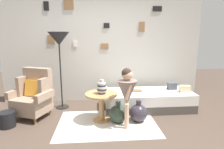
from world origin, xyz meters
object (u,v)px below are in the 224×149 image
object	(u,v)px
side_table	(101,101)
vase_striped	(102,88)
armchair	(34,95)
person_child	(127,91)
demijohn_near	(118,114)
book_on_daybed	(137,91)
floor_lamp	(59,41)
demijohn_far	(138,113)
magazine_basket	(7,119)
daybed	(148,100)

from	to	relation	value
side_table	vase_striped	size ratio (longest dim) A/B	2.26
vase_striped	armchair	bearing A→B (deg)	166.26
person_child	demijohn_near	bearing A→B (deg)	120.48
book_on_daybed	floor_lamp	bearing A→B (deg)	173.42
demijohn_far	vase_striped	bearing A→B (deg)	173.67
book_on_daybed	demijohn_far	bearing A→B (deg)	-99.04
demijohn_near	magazine_basket	bearing A→B (deg)	-179.32
vase_striped	demijohn_near	distance (m)	0.57
daybed	demijohn_far	xyz separation A→B (m)	(-0.36, -0.62, -0.03)
floor_lamp	demijohn_near	bearing A→B (deg)	-36.03
side_table	floor_lamp	bearing A→B (deg)	139.04
daybed	book_on_daybed	distance (m)	0.33
armchair	book_on_daybed	world-z (taller)	armchair
side_table	floor_lamp	xyz separation A→B (m)	(-0.87, 0.76, 1.09)
floor_lamp	person_child	xyz separation A→B (m)	(1.30, -1.07, -0.80)
floor_lamp	vase_striped	bearing A→B (deg)	-41.30
vase_striped	demijohn_near	world-z (taller)	vase_striped
demijohn_far	demijohn_near	bearing A→B (deg)	-179.18
book_on_daybed	demijohn_near	bearing A→B (deg)	-126.61
person_child	demijohn_near	size ratio (longest dim) A/B	2.54
daybed	magazine_basket	size ratio (longest dim) A/B	6.81
book_on_daybed	demijohn_near	distance (m)	0.86
armchair	floor_lamp	bearing A→B (deg)	43.53
vase_striped	demijohn_near	bearing A→B (deg)	-15.41
side_table	floor_lamp	distance (m)	1.59
magazine_basket	book_on_daybed	bearing A→B (deg)	15.45
side_table	person_child	size ratio (longest dim) A/B	0.57
floor_lamp	demijohn_far	size ratio (longest dim) A/B	3.98
vase_striped	demijohn_far	world-z (taller)	vase_striped
floor_lamp	armchair	bearing A→B (deg)	-136.47
daybed	person_child	world-z (taller)	person_child
vase_striped	person_child	bearing A→B (deg)	-35.23
side_table	vase_striped	world-z (taller)	vase_striped
daybed	vase_striped	distance (m)	1.26
side_table	demijohn_far	world-z (taller)	side_table
demijohn_near	demijohn_far	bearing A→B (deg)	0.82
armchair	book_on_daybed	bearing A→B (deg)	6.72
armchair	demijohn_near	xyz separation A→B (m)	(1.64, -0.41, -0.27)
book_on_daybed	magazine_basket	distance (m)	2.59
armchair	demijohn_near	world-z (taller)	armchair
daybed	demijohn_near	distance (m)	0.97
vase_striped	magazine_basket	world-z (taller)	vase_striped
side_table	person_child	distance (m)	0.61
daybed	side_table	size ratio (longest dim) A/B	3.13
book_on_daybed	demijohn_far	world-z (taller)	book_on_daybed
floor_lamp	person_child	bearing A→B (deg)	-39.44
vase_striped	demijohn_far	size ratio (longest dim) A/B	0.64
daybed	demijohn_far	distance (m)	0.72
daybed	book_on_daybed	world-z (taller)	book_on_daybed
book_on_daybed	daybed	bearing A→B (deg)	-8.23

